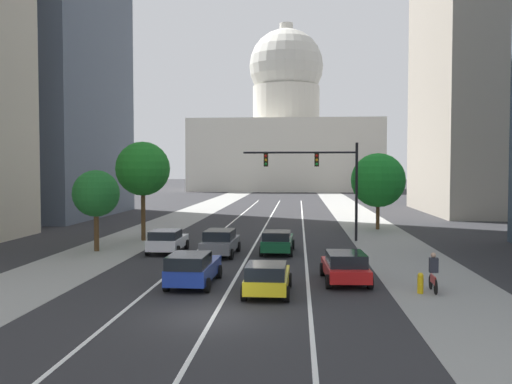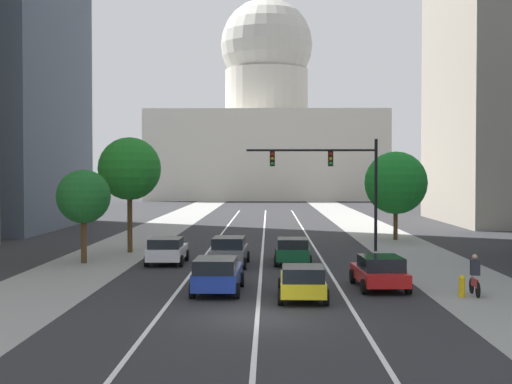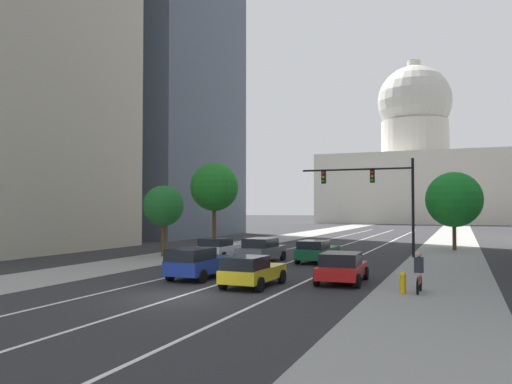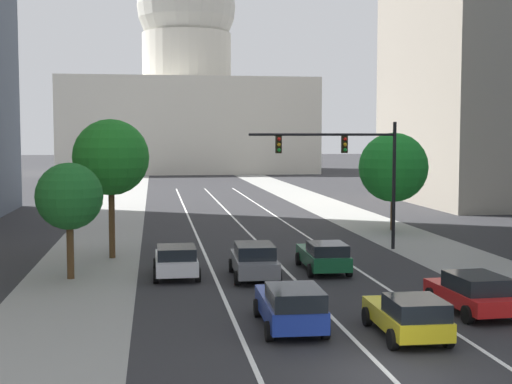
{
  "view_description": "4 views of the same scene",
  "coord_description": "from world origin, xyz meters",
  "px_view_note": "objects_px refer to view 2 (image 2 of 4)",
  "views": [
    {
      "loc": [
        3.03,
        -19.33,
        5.38
      ],
      "look_at": [
        0.06,
        18.88,
        3.68
      ],
      "focal_mm": 38.31,
      "sensor_mm": 36.0,
      "label": 1
    },
    {
      "loc": [
        0.39,
        -24.5,
        5.07
      ],
      "look_at": [
        -0.4,
        20.0,
        3.85
      ],
      "focal_mm": 49.68,
      "sensor_mm": 36.0,
      "label": 2
    },
    {
      "loc": [
        10.56,
        -18.0,
        3.54
      ],
      "look_at": [
        -1.91,
        13.14,
        4.62
      ],
      "focal_mm": 36.1,
      "sensor_mm": 36.0,
      "label": 3
    },
    {
      "loc": [
        -6.19,
        -17.78,
        6.39
      ],
      "look_at": [
        -0.48,
        21.97,
        3.27
      ],
      "focal_mm": 50.05,
      "sensor_mm": 36.0,
      "label": 4
    }
  ],
  "objects_px": {
    "capitol_building": "(267,128)",
    "cyclist": "(475,275)",
    "street_tree_near_left": "(84,197)",
    "car_green": "(293,250)",
    "car_blue": "(217,274)",
    "car_yellow": "(302,281)",
    "car_red": "(380,271)",
    "traffic_signal_mast": "(336,172)",
    "car_white": "(167,250)",
    "street_tree_mid_left": "(130,169)",
    "street_tree_near_right": "(396,183)",
    "car_gray": "(229,251)",
    "fire_hydrant": "(462,286)"
  },
  "relations": [
    {
      "from": "car_white",
      "to": "street_tree_near_right",
      "type": "relative_size",
      "value": 0.61
    },
    {
      "from": "car_yellow",
      "to": "street_tree_mid_left",
      "type": "distance_m",
      "value": 20.0
    },
    {
      "from": "car_white",
      "to": "capitol_building",
      "type": "bearing_deg",
      "value": -3.1
    },
    {
      "from": "traffic_signal_mast",
      "to": "street_tree_near_right",
      "type": "distance_m",
      "value": 9.51
    },
    {
      "from": "car_yellow",
      "to": "car_gray",
      "type": "relative_size",
      "value": 0.89
    },
    {
      "from": "traffic_signal_mast",
      "to": "street_tree_near_right",
      "type": "relative_size",
      "value": 1.26
    },
    {
      "from": "car_blue",
      "to": "car_yellow",
      "type": "bearing_deg",
      "value": -112.45
    },
    {
      "from": "capitol_building",
      "to": "traffic_signal_mast",
      "type": "distance_m",
      "value": 93.47
    },
    {
      "from": "car_green",
      "to": "street_tree_mid_left",
      "type": "relative_size",
      "value": 0.64
    },
    {
      "from": "car_gray",
      "to": "car_blue",
      "type": "height_order",
      "value": "car_gray"
    },
    {
      "from": "car_yellow",
      "to": "car_red",
      "type": "bearing_deg",
      "value": -50.18
    },
    {
      "from": "car_red",
      "to": "traffic_signal_mast",
      "type": "height_order",
      "value": "traffic_signal_mast"
    },
    {
      "from": "capitol_building",
      "to": "street_tree_near_left",
      "type": "distance_m",
      "value": 100.12
    },
    {
      "from": "car_green",
      "to": "fire_hydrant",
      "type": "bearing_deg",
      "value": -146.78
    },
    {
      "from": "car_yellow",
      "to": "fire_hydrant",
      "type": "height_order",
      "value": "car_yellow"
    },
    {
      "from": "street_tree_near_right",
      "to": "car_white",
      "type": "bearing_deg",
      "value": -136.56
    },
    {
      "from": "capitol_building",
      "to": "car_red",
      "type": "distance_m",
      "value": 108.51
    },
    {
      "from": "street_tree_near_left",
      "to": "car_green",
      "type": "bearing_deg",
      "value": 0.2
    },
    {
      "from": "traffic_signal_mast",
      "to": "street_tree_near_right",
      "type": "xyz_separation_m",
      "value": [
        5.25,
        7.89,
        -0.78
      ]
    },
    {
      "from": "car_yellow",
      "to": "car_white",
      "type": "xyz_separation_m",
      "value": [
        -6.97,
        10.98,
        0.03
      ]
    },
    {
      "from": "street_tree_near_right",
      "to": "car_yellow",
      "type": "bearing_deg",
      "value": -107.96
    },
    {
      "from": "cyclist",
      "to": "car_yellow",
      "type": "bearing_deg",
      "value": 100.97
    },
    {
      "from": "fire_hydrant",
      "to": "cyclist",
      "type": "distance_m",
      "value": 0.8
    },
    {
      "from": "capitol_building",
      "to": "car_gray",
      "type": "height_order",
      "value": "capitol_building"
    },
    {
      "from": "capitol_building",
      "to": "car_yellow",
      "type": "xyz_separation_m",
      "value": [
        1.74,
        -110.41,
        -13.06
      ]
    },
    {
      "from": "fire_hydrant",
      "to": "street_tree_mid_left",
      "type": "bearing_deg",
      "value": 136.4
    },
    {
      "from": "street_tree_near_right",
      "to": "car_red",
      "type": "bearing_deg",
      "value": -101.83
    },
    {
      "from": "car_white",
      "to": "street_tree_mid_left",
      "type": "distance_m",
      "value": 7.9
    },
    {
      "from": "street_tree_near_left",
      "to": "car_yellow",
      "type": "bearing_deg",
      "value": -44.04
    },
    {
      "from": "car_green",
      "to": "street_tree_mid_left",
      "type": "height_order",
      "value": "street_tree_mid_left"
    },
    {
      "from": "car_gray",
      "to": "street_tree_near_right",
      "type": "relative_size",
      "value": 0.68
    },
    {
      "from": "car_blue",
      "to": "street_tree_mid_left",
      "type": "distance_m",
      "value": 17.09
    },
    {
      "from": "capitol_building",
      "to": "street_tree_near_left",
      "type": "relative_size",
      "value": 8.41
    },
    {
      "from": "car_yellow",
      "to": "cyclist",
      "type": "distance_m",
      "value": 7.21
    },
    {
      "from": "capitol_building",
      "to": "fire_hydrant",
      "type": "distance_m",
      "value": 110.76
    },
    {
      "from": "car_red",
      "to": "traffic_signal_mast",
      "type": "relative_size",
      "value": 0.52
    },
    {
      "from": "car_green",
      "to": "capitol_building",
      "type": "bearing_deg",
      "value": 2.57
    },
    {
      "from": "car_green",
      "to": "traffic_signal_mast",
      "type": "distance_m",
      "value": 8.07
    },
    {
      "from": "car_white",
      "to": "cyclist",
      "type": "bearing_deg",
      "value": -125.08
    },
    {
      "from": "capitol_building",
      "to": "cyclist",
      "type": "distance_m",
      "value": 110.43
    },
    {
      "from": "street_tree_near_left",
      "to": "car_red",
      "type": "bearing_deg",
      "value": -29.2
    },
    {
      "from": "car_yellow",
      "to": "car_blue",
      "type": "xyz_separation_m",
      "value": [
        -3.49,
        1.54,
        0.07
      ]
    },
    {
      "from": "car_red",
      "to": "car_blue",
      "type": "height_order",
      "value": "car_blue"
    },
    {
      "from": "car_yellow",
      "to": "fire_hydrant",
      "type": "bearing_deg",
      "value": -82.23
    },
    {
      "from": "car_gray",
      "to": "street_tree_near_left",
      "type": "bearing_deg",
      "value": 84.45
    },
    {
      "from": "car_green",
      "to": "traffic_signal_mast",
      "type": "relative_size",
      "value": 0.56
    },
    {
      "from": "capitol_building",
      "to": "cyclist",
      "type": "xyz_separation_m",
      "value": [
        8.87,
        -109.31,
        -12.95
      ]
    },
    {
      "from": "traffic_signal_mast",
      "to": "street_tree_near_left",
      "type": "distance_m",
      "value": 15.96
    },
    {
      "from": "car_gray",
      "to": "street_tree_near_left",
      "type": "height_order",
      "value": "street_tree_near_left"
    },
    {
      "from": "car_red",
      "to": "street_tree_near_right",
      "type": "relative_size",
      "value": 0.66
    }
  ]
}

